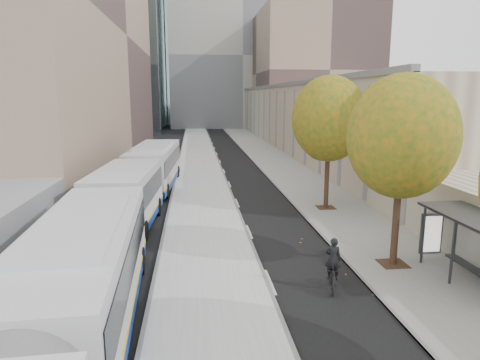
{
  "coord_description": "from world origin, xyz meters",
  "views": [
    {
      "loc": [
        -4.37,
        -2.64,
        6.79
      ],
      "look_at": [
        -2.01,
        19.02,
        2.5
      ],
      "focal_mm": 32.0,
      "sensor_mm": 36.0,
      "label": 1
    }
  ],
  "objects": [
    {
      "name": "distant_car",
      "position": [
        -8.01,
        40.12,
        0.63
      ],
      "size": [
        2.57,
        3.99,
        1.27
      ],
      "primitive_type": "imported",
      "rotation": [
        0.0,
        0.0,
        -0.31
      ],
      "color": "silver",
      "rests_on": "ground"
    },
    {
      "name": "sidewalk",
      "position": [
        4.12,
        35.0,
        0.04
      ],
      "size": [
        4.75,
        150.0,
        0.08
      ],
      "primitive_type": "cube",
      "color": "gray",
      "rests_on": "ground"
    },
    {
      "name": "building_tan",
      "position": [
        15.5,
        64.0,
        4.0
      ],
      "size": [
        18.0,
        92.0,
        8.0
      ],
      "primitive_type": "cube",
      "color": "gray",
      "rests_on": "ground"
    },
    {
      "name": "cyclist",
      "position": [
        0.42,
        11.11,
        0.72
      ],
      "size": [
        0.81,
        1.58,
        1.95
      ],
      "rotation": [
        0.0,
        0.0,
        -0.26
      ],
      "color": "black",
      "rests_on": "ground"
    },
    {
      "name": "tree_d",
      "position": [
        3.6,
        22.0,
        5.47
      ],
      "size": [
        4.4,
        4.4,
        7.6
      ],
      "color": "#2D2313",
      "rests_on": "sidewalk"
    },
    {
      "name": "tree_c",
      "position": [
        3.6,
        13.0,
        5.25
      ],
      "size": [
        4.2,
        4.2,
        7.28
      ],
      "color": "#2D2313",
      "rests_on": "sidewalk"
    },
    {
      "name": "bus_far",
      "position": [
        -7.54,
        25.11,
        1.71
      ],
      "size": [
        3.9,
        18.94,
        3.13
      ],
      "rotation": [
        0.0,
        0.0,
        -0.06
      ],
      "color": "silver",
      "rests_on": "ground"
    },
    {
      "name": "bus_shelter",
      "position": [
        5.69,
        10.96,
        2.19
      ],
      "size": [
        1.9,
        4.4,
        2.53
      ],
      "color": "#383A3F",
      "rests_on": "sidewalk"
    },
    {
      "name": "bus_platform",
      "position": [
        -3.88,
        35.0,
        0.07
      ],
      "size": [
        4.25,
        150.0,
        0.15
      ],
      "primitive_type": "cube",
      "color": "#B5B5B5",
      "rests_on": "ground"
    },
    {
      "name": "building_far_block",
      "position": [
        6.0,
        96.0,
        15.0
      ],
      "size": [
        30.0,
        18.0,
        30.0
      ],
      "primitive_type": "cube",
      "color": "#A4A095",
      "rests_on": "ground"
    }
  ]
}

